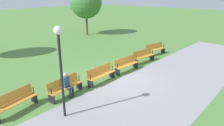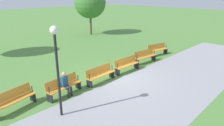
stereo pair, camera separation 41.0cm
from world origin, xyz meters
The scene contains 11 objects.
ground_plane centered at (0.00, 0.00, 0.00)m, with size 120.00×120.00×0.00m, color #54843D.
path_paving centered at (0.00, 2.81, 0.00)m, with size 25.75×4.97×0.01m, color #939399.
bench_0 centered at (-5.71, -0.65, 0.48)m, with size 1.98×0.85×0.89m.
bench_1 centered at (-3.44, -0.28, 0.48)m, with size 1.97×0.70×0.89m.
bench_2 centered at (-1.15, -0.09, 0.48)m, with size 1.94×0.55×0.89m.
bench_3 centered at (1.15, -0.09, 0.48)m, with size 1.94×0.55×0.89m.
bench_4 centered at (3.44, -0.28, 0.48)m, with size 1.97×0.70×0.89m.
bench_5 centered at (5.71, -0.65, 0.48)m, with size 1.98×0.85×0.89m.
person_seated centered at (3.39, -0.14, 0.64)m, with size 0.37×0.55×1.20m.
tree_0 centered at (-7.85, -11.18, 3.71)m, with size 3.64×3.64×5.54m.
lamp_post centered at (4.56, 1.19, 2.58)m, with size 0.32×0.32×3.66m.
Camera 1 is at (8.80, 7.49, 4.76)m, focal length 33.35 mm.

